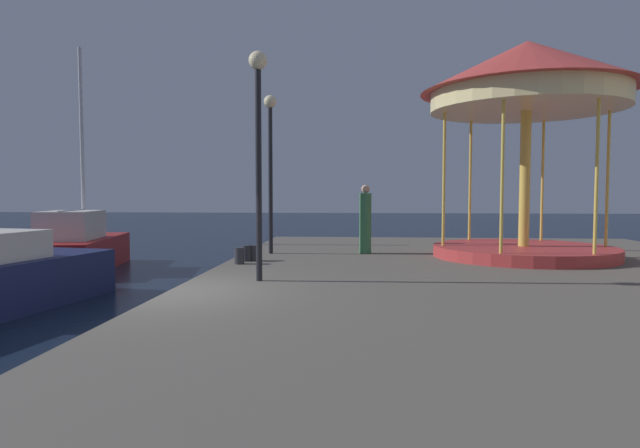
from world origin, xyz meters
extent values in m
plane|color=black|center=(0.00, 0.00, 0.00)|extent=(120.00, 120.00, 0.00)
cube|color=#5B564F|center=(6.67, 0.00, 0.40)|extent=(13.34, 23.68, 0.80)
cube|color=#4C6070|center=(-4.33, 2.55, 1.52)|extent=(1.31, 0.32, 0.28)
cube|color=maroon|center=(-5.94, 7.62, 0.53)|extent=(3.09, 5.36, 1.06)
cube|color=beige|center=(-5.86, 7.18, 1.51)|extent=(1.92, 2.47, 0.90)
cylinder|color=silver|center=(-6.09, 8.39, 4.24)|extent=(0.12, 0.12, 6.37)
cylinder|color=silver|center=(-5.87, 7.28, 1.96)|extent=(0.50, 2.24, 0.08)
cylinder|color=#B23333|center=(7.75, 5.58, 0.95)|extent=(4.77, 4.77, 0.30)
cylinder|color=gold|center=(7.75, 5.58, 2.90)|extent=(0.28, 0.28, 3.60)
cylinder|color=#F2E099|center=(7.75, 5.58, 4.95)|extent=(5.01, 5.01, 0.50)
cone|color=#C63D38|center=(7.75, 5.58, 5.87)|extent=(5.57, 5.57, 1.34)
cylinder|color=gold|center=(9.88, 5.58, 2.90)|extent=(0.08, 0.08, 3.60)
cylinder|color=gold|center=(8.82, 7.43, 2.90)|extent=(0.08, 0.08, 3.60)
cylinder|color=gold|center=(6.68, 7.43, 2.90)|extent=(0.08, 0.08, 3.60)
cylinder|color=gold|center=(5.61, 5.58, 2.90)|extent=(0.08, 0.08, 3.60)
cylinder|color=gold|center=(6.68, 3.73, 2.90)|extent=(0.08, 0.08, 3.60)
cylinder|color=gold|center=(8.82, 3.73, 2.90)|extent=(0.08, 0.08, 3.60)
cylinder|color=black|center=(1.40, 1.18, 2.84)|extent=(0.12, 0.12, 4.09)
sphere|color=#F9E5B2|center=(1.40, 1.18, 5.07)|extent=(0.36, 0.36, 0.36)
cylinder|color=black|center=(0.81, 5.92, 2.86)|extent=(0.12, 0.12, 4.12)
sphere|color=#F9E5B2|center=(0.81, 5.92, 5.10)|extent=(0.36, 0.36, 0.36)
cylinder|color=#2D2D33|center=(0.49, 4.17, 1.00)|extent=(0.24, 0.24, 0.40)
cylinder|color=#2D2D33|center=(0.66, 4.26, 1.00)|extent=(0.24, 0.24, 0.40)
cylinder|color=#2D2D33|center=(0.43, 3.62, 1.00)|extent=(0.24, 0.24, 0.40)
cylinder|color=#387247|center=(3.50, 6.14, 1.66)|extent=(0.34, 0.34, 1.72)
sphere|color=tan|center=(3.50, 6.14, 2.64)|extent=(0.24, 0.24, 0.24)
camera|label=1|loc=(3.40, -9.02, 2.51)|focal=29.77mm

